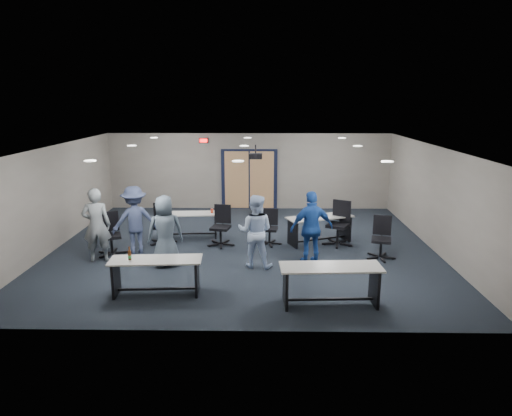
{
  "coord_description": "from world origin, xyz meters",
  "views": [
    {
      "loc": [
        0.53,
        -11.63,
        3.91
      ],
      "look_at": [
        0.33,
        -0.3,
        1.17
      ],
      "focal_mm": 32.0,
      "sensor_mm": 36.0,
      "label": 1
    }
  ],
  "objects_px": {
    "person_lightblue": "(255,231)",
    "person_back": "(135,220)",
    "person_plaid": "(165,231)",
    "table_front_right": "(330,278)",
    "table_back_left": "(189,221)",
    "chair_back_c": "(270,228)",
    "chair_back_d": "(338,224)",
    "person_gray": "(97,225)",
    "person_navy": "(312,228)",
    "chair_back_b": "(220,226)",
    "chair_back_a": "(162,224)",
    "chair_loose_right": "(381,238)",
    "table_back_right": "(320,225)",
    "table_front_left": "(156,270)",
    "chair_loose_left": "(111,234)"
  },
  "relations": [
    {
      "from": "table_back_left",
      "to": "person_plaid",
      "type": "distance_m",
      "value": 2.36
    },
    {
      "from": "chair_back_d",
      "to": "person_plaid",
      "type": "distance_m",
      "value": 4.65
    },
    {
      "from": "person_lightblue",
      "to": "person_navy",
      "type": "bearing_deg",
      "value": -162.11
    },
    {
      "from": "table_back_left",
      "to": "chair_back_a",
      "type": "relative_size",
      "value": 1.62
    },
    {
      "from": "person_gray",
      "to": "chair_back_d",
      "type": "bearing_deg",
      "value": -178.03
    },
    {
      "from": "person_plaid",
      "to": "chair_back_d",
      "type": "bearing_deg",
      "value": -174.58
    },
    {
      "from": "chair_back_d",
      "to": "table_front_left",
      "type": "bearing_deg",
      "value": -113.4
    },
    {
      "from": "person_gray",
      "to": "person_navy",
      "type": "height_order",
      "value": "person_gray"
    },
    {
      "from": "table_front_left",
      "to": "chair_back_a",
      "type": "distance_m",
      "value": 3.36
    },
    {
      "from": "chair_back_d",
      "to": "chair_loose_right",
      "type": "relative_size",
      "value": 1.13
    },
    {
      "from": "table_back_left",
      "to": "person_lightblue",
      "type": "relative_size",
      "value": 1.03
    },
    {
      "from": "chair_back_c",
      "to": "chair_back_a",
      "type": "bearing_deg",
      "value": -172.49
    },
    {
      "from": "chair_back_b",
      "to": "person_back",
      "type": "relative_size",
      "value": 0.62
    },
    {
      "from": "table_front_right",
      "to": "chair_back_b",
      "type": "distance_m",
      "value": 4.35
    },
    {
      "from": "table_front_left",
      "to": "chair_back_b",
      "type": "height_order",
      "value": "chair_back_b"
    },
    {
      "from": "chair_loose_left",
      "to": "person_navy",
      "type": "height_order",
      "value": "person_navy"
    },
    {
      "from": "person_lightblue",
      "to": "person_back",
      "type": "bearing_deg",
      "value": -6.51
    },
    {
      "from": "table_front_right",
      "to": "person_gray",
      "type": "height_order",
      "value": "person_gray"
    },
    {
      "from": "chair_back_c",
      "to": "person_navy",
      "type": "height_order",
      "value": "person_navy"
    },
    {
      "from": "table_back_right",
      "to": "chair_back_a",
      "type": "bearing_deg",
      "value": 159.58
    },
    {
      "from": "table_back_right",
      "to": "person_lightblue",
      "type": "relative_size",
      "value": 1.12
    },
    {
      "from": "chair_back_c",
      "to": "table_back_left",
      "type": "bearing_deg",
      "value": 172.5
    },
    {
      "from": "chair_loose_right",
      "to": "person_plaid",
      "type": "relative_size",
      "value": 0.62
    },
    {
      "from": "table_front_right",
      "to": "chair_back_b",
      "type": "relative_size",
      "value": 1.8
    },
    {
      "from": "table_front_right",
      "to": "chair_back_b",
      "type": "height_order",
      "value": "chair_back_b"
    },
    {
      "from": "table_back_left",
      "to": "person_navy",
      "type": "relative_size",
      "value": 1.0
    },
    {
      "from": "person_plaid",
      "to": "person_lightblue",
      "type": "relative_size",
      "value": 0.99
    },
    {
      "from": "chair_loose_left",
      "to": "person_back",
      "type": "xyz_separation_m",
      "value": [
        0.58,
        0.18,
        0.33
      ]
    },
    {
      "from": "chair_back_c",
      "to": "chair_loose_left",
      "type": "relative_size",
      "value": 0.88
    },
    {
      "from": "table_back_left",
      "to": "chair_back_c",
      "type": "bearing_deg",
      "value": -20.0
    },
    {
      "from": "chair_back_b",
      "to": "chair_loose_left",
      "type": "xyz_separation_m",
      "value": [
        -2.71,
        -0.81,
        -0.0
      ]
    },
    {
      "from": "table_back_left",
      "to": "person_plaid",
      "type": "xyz_separation_m",
      "value": [
        -0.17,
        -2.32,
        0.37
      ]
    },
    {
      "from": "person_gray",
      "to": "person_plaid",
      "type": "xyz_separation_m",
      "value": [
        1.73,
        -0.3,
        -0.06
      ]
    },
    {
      "from": "person_lightblue",
      "to": "person_back",
      "type": "height_order",
      "value": "person_back"
    },
    {
      "from": "chair_back_a",
      "to": "chair_back_b",
      "type": "bearing_deg",
      "value": -14.6
    },
    {
      "from": "person_back",
      "to": "person_lightblue",
      "type": "bearing_deg",
      "value": 138.14
    },
    {
      "from": "chair_back_d",
      "to": "chair_loose_right",
      "type": "xyz_separation_m",
      "value": [
        0.9,
        -1.08,
        -0.07
      ]
    },
    {
      "from": "table_front_left",
      "to": "table_back_right",
      "type": "xyz_separation_m",
      "value": [
        3.72,
        3.45,
        -0.01
      ]
    },
    {
      "from": "table_back_left",
      "to": "chair_loose_right",
      "type": "relative_size",
      "value": 1.68
    },
    {
      "from": "table_front_right",
      "to": "chair_loose_right",
      "type": "relative_size",
      "value": 1.85
    },
    {
      "from": "chair_back_c",
      "to": "person_navy",
      "type": "bearing_deg",
      "value": -48.25
    },
    {
      "from": "table_front_right",
      "to": "chair_back_d",
      "type": "xyz_separation_m",
      "value": [
        0.73,
        3.71,
        0.06
      ]
    },
    {
      "from": "table_front_right",
      "to": "person_lightblue",
      "type": "height_order",
      "value": "person_lightblue"
    },
    {
      "from": "chair_back_a",
      "to": "person_back",
      "type": "relative_size",
      "value": 0.63
    },
    {
      "from": "person_navy",
      "to": "chair_back_a",
      "type": "bearing_deg",
      "value": -34.83
    },
    {
      "from": "table_front_right",
      "to": "person_gray",
      "type": "distance_m",
      "value": 5.83
    },
    {
      "from": "table_front_left",
      "to": "table_back_right",
      "type": "distance_m",
      "value": 5.08
    },
    {
      "from": "table_front_right",
      "to": "person_plaid",
      "type": "height_order",
      "value": "person_plaid"
    },
    {
      "from": "person_navy",
      "to": "chair_back_b",
      "type": "bearing_deg",
      "value": -44.3
    },
    {
      "from": "table_back_left",
      "to": "chair_loose_right",
      "type": "distance_m",
      "value": 5.35
    }
  ]
}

